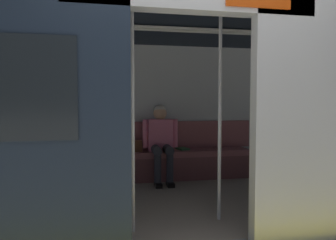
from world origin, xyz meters
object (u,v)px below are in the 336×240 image
(bench_seat, at_px, (151,158))
(person_seated, at_px, (161,138))
(handbag, at_px, (133,146))
(grab_pole_far, at_px, (220,118))
(grab_pole_door, at_px, (133,120))
(book, at_px, (183,149))
(train_car, at_px, (158,78))

(bench_seat, height_order, person_seated, person_seated)
(bench_seat, height_order, handbag, handbag)
(handbag, relative_size, grab_pole_far, 0.12)
(grab_pole_door, bearing_deg, handbag, -95.34)
(book, distance_m, grab_pole_far, 2.00)
(bench_seat, distance_m, grab_pole_far, 2.00)
(person_seated, distance_m, handbag, 0.45)
(train_car, height_order, grab_pole_door, train_car)
(handbag, relative_size, grab_pole_door, 0.12)
(bench_seat, bearing_deg, train_car, 86.43)
(train_car, height_order, handbag, train_car)
(train_car, distance_m, person_seated, 1.38)
(book, xyz_separation_m, grab_pole_door, (0.99, 2.05, 0.59))
(bench_seat, distance_m, handbag, 0.33)
(grab_pole_far, bearing_deg, book, -92.42)
(train_car, distance_m, grab_pole_door, 1.03)
(train_car, bearing_deg, book, -116.54)
(handbag, xyz_separation_m, book, (-0.80, -0.04, -0.07))
(train_car, xyz_separation_m, grab_pole_far, (-0.52, 0.69, -0.46))
(book, bearing_deg, grab_pole_door, 49.49)
(book, relative_size, grab_pole_far, 0.10)
(bench_seat, height_order, book, book)
(train_car, xyz_separation_m, book, (-0.61, -1.21, -1.05))
(train_car, distance_m, bench_seat, 1.63)
(person_seated, bearing_deg, train_car, 78.34)
(grab_pole_door, height_order, grab_pole_far, same)
(person_seated, height_order, grab_pole_far, grab_pole_far)
(train_car, xyz_separation_m, handbag, (0.20, -1.17, -0.98))
(train_car, distance_m, book, 1.71)
(train_car, xyz_separation_m, bench_seat, (-0.07, -1.12, -1.17))
(person_seated, relative_size, book, 5.39)
(grab_pole_door, xyz_separation_m, grab_pole_far, (-0.91, -0.14, 0.00))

